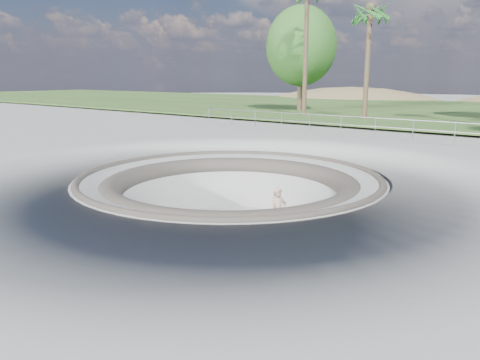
% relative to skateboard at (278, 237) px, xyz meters
% --- Properties ---
extents(ground, '(180.00, 180.00, 0.00)m').
position_rel_skateboard_xyz_m(ground, '(-1.82, -0.25, 1.83)').
color(ground, '#A3A39E').
rests_on(ground, ground).
extents(skate_bowl, '(14.00, 14.00, 4.10)m').
position_rel_skateboard_xyz_m(skate_bowl, '(-1.82, -0.25, -0.00)').
color(skate_bowl, '#A3A39E').
rests_on(skate_bowl, ground).
extents(grass_strip, '(180.00, 36.00, 0.12)m').
position_rel_skateboard_xyz_m(grass_strip, '(-1.82, 33.75, 2.05)').
color(grass_strip, '#2A4E1F').
rests_on(grass_strip, ground).
extents(safety_railing, '(25.00, 0.06, 1.03)m').
position_rel_skateboard_xyz_m(safety_railing, '(-1.82, 11.75, 2.52)').
color(safety_railing, gray).
rests_on(safety_railing, ground).
extents(skateboard, '(0.89, 0.32, 0.09)m').
position_rel_skateboard_xyz_m(skateboard, '(0.00, 0.00, 0.00)').
color(skateboard, olive).
rests_on(skateboard, ground).
extents(skater, '(0.59, 0.70, 1.63)m').
position_rel_skateboard_xyz_m(skater, '(-0.00, -0.00, 0.83)').
color(skater, tan).
rests_on(skater, skateboard).
extents(palm_b, '(2.60, 2.60, 8.61)m').
position_rel_skateboard_xyz_m(palm_b, '(-6.26, 20.23, 9.36)').
color(palm_b, brown).
rests_on(palm_b, ground).
extents(bushy_tree_left, '(6.50, 5.91, 9.38)m').
position_rel_skateboard_xyz_m(bushy_tree_left, '(-14.91, 25.25, 7.82)').
color(bushy_tree_left, brown).
rests_on(bushy_tree_left, ground).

